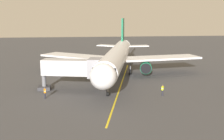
# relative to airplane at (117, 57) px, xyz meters

# --- Properties ---
(ground_plane) EXTENTS (220.00, 220.00, 0.00)m
(ground_plane) POSITION_rel_airplane_xyz_m (-0.62, 0.59, -4.00)
(ground_plane) COLOR #424244
(apron_lead_in_line) EXTENTS (9.65, 38.93, 0.01)m
(apron_lead_in_line) POSITION_rel_airplane_xyz_m (0.07, 6.27, -4.00)
(apron_lead_in_line) COLOR yellow
(apron_lead_in_line) RESTS_ON ground
(airplane) EXTENTS (33.83, 39.90, 11.50)m
(airplane) POSITION_rel_airplane_xyz_m (0.00, 0.00, 0.00)
(airplane) COLOR white
(airplane) RESTS_ON ground
(jet_bridge) EXTENTS (11.48, 5.27, 5.40)m
(jet_bridge) POSITION_rel_airplane_xyz_m (7.87, 9.70, -0.24)
(jet_bridge) COLOR #B7B7BC
(jet_bridge) RESTS_ON ground
(ground_crew_marshaller) EXTENTS (0.36, 0.46, 1.71)m
(ground_crew_marshaller) POSITION_rel_airplane_xyz_m (12.67, 13.59, -3.12)
(ground_crew_marshaller) COLOR #23232D
(ground_crew_marshaller) RESTS_ON ground
(ground_crew_wing_walker) EXTENTS (0.45, 0.47, 1.71)m
(ground_crew_wing_walker) POSITION_rel_airplane_xyz_m (-5.12, 14.23, -3.12)
(ground_crew_wing_walker) COLOR #23232D
(ground_crew_wing_walker) RESTS_ON ground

